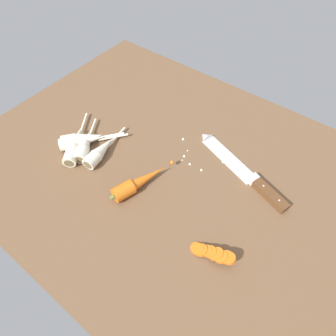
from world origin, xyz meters
TOP-DOWN VIEW (x-y plane):
  - ground_plane at (0.00, 0.00)cm, footprint 120.00×90.00cm
  - chefs_knife at (15.73, 11.38)cm, footprint 34.02×14.05cm
  - whole_carrot at (-3.12, -11.34)cm, footprint 8.74×20.00cm
  - parsnip_front at (-27.10, -9.85)cm, footprint 14.60×18.08cm
  - parsnip_mid_left at (-25.23, -10.54)cm, footprint 11.57×16.82cm
  - parsnip_mid_right at (-27.67, -12.31)cm, footprint 14.48×19.82cm
  - parsnip_back at (-19.66, -9.52)cm, footprint 5.47×18.72cm
  - parsnip_outer at (-27.90, -9.12)cm, footprint 13.73×16.40cm
  - carrot_slice_stack at (23.54, -15.86)cm, footprint 10.89×4.89cm
  - mince_crumbs at (3.17, 7.48)cm, footprint 15.65×9.48cm

SIDE VIEW (x-z plane):
  - ground_plane at x=0.00cm, z-range -4.00..0.00cm
  - mince_crumbs at x=3.17cm, z-range -0.06..0.81cm
  - chefs_knife at x=15.73cm, z-range -1.44..2.74cm
  - carrot_slice_stack at x=23.54cm, z-range -0.56..3.50cm
  - parsnip_mid_right at x=-27.67cm, z-range -0.02..3.98cm
  - parsnip_front at x=-27.10cm, z-range -0.02..3.98cm
  - parsnip_outer at x=-27.90cm, z-range -0.02..3.98cm
  - parsnip_back at x=-19.66cm, z-range -0.02..3.98cm
  - parsnip_mid_left at x=-25.23cm, z-range -0.02..3.98cm
  - whole_carrot at x=-3.12cm, z-range 0.00..4.20cm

